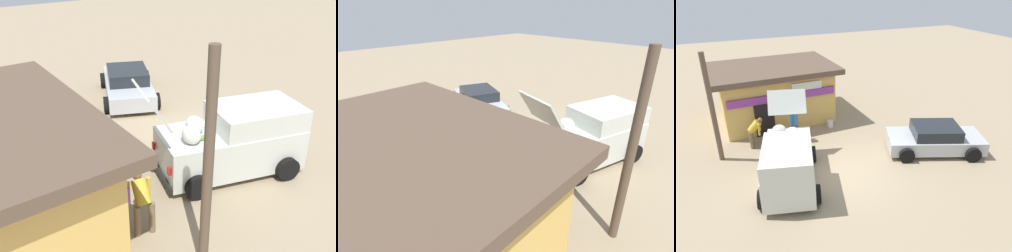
# 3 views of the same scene
# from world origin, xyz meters

# --- Properties ---
(ground_plane) EXTENTS (60.00, 60.00, 0.00)m
(ground_plane) POSITION_xyz_m (0.00, 0.00, 0.00)
(ground_plane) COLOR #9E896B
(storefront_bar) EXTENTS (6.30, 4.57, 2.88)m
(storefront_bar) POSITION_xyz_m (-1.44, 6.26, 1.48)
(storefront_bar) COLOR #E0B259
(storefront_bar) RESTS_ON ground_plane
(delivery_van) EXTENTS (2.83, 4.72, 2.79)m
(delivery_van) POSITION_xyz_m (-2.24, 0.17, 0.96)
(delivery_van) COLOR silver
(delivery_van) RESTS_ON ground_plane
(parked_sedan) EXTENTS (4.41, 3.23, 1.22)m
(parked_sedan) POSITION_xyz_m (4.17, 0.09, 0.58)
(parked_sedan) COLOR #B2B7BC
(parked_sedan) RESTS_ON ground_plane
(vendor_standing) EXTENTS (0.48, 0.48, 1.73)m
(vendor_standing) POSITION_xyz_m (-1.21, 3.32, 1.00)
(vendor_standing) COLOR #4C4C51
(vendor_standing) RESTS_ON ground_plane
(customer_bending) EXTENTS (0.71, 0.60, 1.39)m
(customer_bending) POSITION_xyz_m (-2.97, 3.51, 0.84)
(customer_bending) COLOR #726047
(customer_bending) RESTS_ON ground_plane
(unloaded_banana_pile) EXTENTS (0.90, 0.94, 0.49)m
(unloaded_banana_pile) POSITION_xyz_m (-1.37, 3.47, 0.23)
(unloaded_banana_pile) COLOR silver
(unloaded_banana_pile) RESTS_ON ground_plane
(paint_bucket) EXTENTS (0.33, 0.33, 0.33)m
(paint_bucket) POSITION_xyz_m (0.81, 4.07, 0.17)
(paint_bucket) COLOR silver
(paint_bucket) RESTS_ON ground_plane
(utility_pole) EXTENTS (0.20, 0.20, 4.53)m
(utility_pole) POSITION_xyz_m (-4.48, 2.95, 2.26)
(utility_pole) COLOR brown
(utility_pole) RESTS_ON ground_plane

